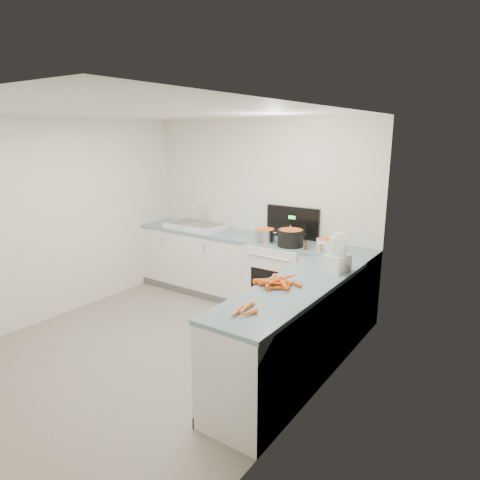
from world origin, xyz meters
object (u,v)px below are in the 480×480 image
Objects in this scene: extract_bottle at (305,246)px; food_processor at (338,255)px; stove at (281,276)px; steel_pot at (265,236)px; mixing_bowl at (327,244)px; spice_jar at (319,248)px; black_pot at (290,239)px; sink at (196,226)px.

food_processor is (0.63, -0.57, 0.12)m from extract_bottle.
extract_bottle is (0.42, -0.18, 0.52)m from stove.
food_processor reaches higher than steel_pot.
food_processor is (0.43, -0.75, 0.11)m from mixing_bowl.
steel_pot is 0.67× the size of food_processor.
food_processor reaches higher than spice_jar.
black_pot is at bearing 144.15° from food_processor.
food_processor is (1.05, -0.75, 0.64)m from stove.
stove is at bearing 157.31° from extract_bottle.
steel_pot reaches higher than mixing_bowl.
sink reaches higher than steel_pot.
steel_pot is 2.69× the size of extract_bottle.
steel_pot is at bearing -169.82° from mixing_bowl.
mixing_bowl is at bearing 16.73° from black_pot.
stove is 4.27× the size of black_pot.
stove is 0.79m from spice_jar.
stove is 3.43× the size of food_processor.
spice_jar is at bearing 127.61° from food_processor.
steel_pot is 0.83× the size of black_pot.
stove reaches higher than sink.
black_pot reaches higher than mixing_bowl.
extract_bottle reaches higher than spice_jar.
extract_bottle is at bearing -3.71° from steel_pot.
black_pot is 0.80× the size of food_processor.
mixing_bowl is at bearing 0.36° from stove.
extract_bottle is (1.87, -0.19, 0.01)m from sink.
black_pot reaches higher than extract_bottle.
stove reaches higher than steel_pot.
food_processor reaches higher than sink.
extract_bottle is 0.25× the size of food_processor.
extract_bottle is (0.59, -0.04, -0.03)m from steel_pot.
stove is at bearing 165.75° from spice_jar.
spice_jar is 0.21× the size of food_processor.
sink is 10.27× the size of spice_jar.
sink reaches higher than black_pot.
stove is 0.69m from extract_bottle.
black_pot is 0.45m from mixing_bowl.
food_processor is at bearing -60.21° from mixing_bowl.
steel_pot is at bearing -6.85° from sink.
steel_pot reaches higher than spice_jar.
steel_pot is 1.37m from food_processor.
stove is 0.59m from steel_pot.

